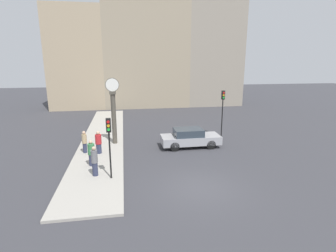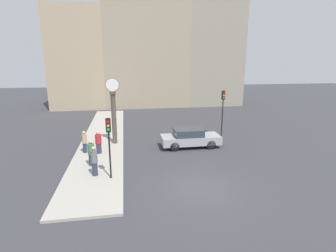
{
  "view_description": "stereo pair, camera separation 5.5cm",
  "coord_description": "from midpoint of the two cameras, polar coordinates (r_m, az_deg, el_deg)",
  "views": [
    {
      "loc": [
        -3.76,
        -12.17,
        6.47
      ],
      "look_at": [
        -0.6,
        6.51,
        1.8
      ],
      "focal_mm": 28.0,
      "sensor_mm": 36.0,
      "label": 1
    },
    {
      "loc": [
        -3.71,
        -12.18,
        6.47
      ],
      "look_at": [
        -0.6,
        6.51,
        1.8
      ],
      "focal_mm": 28.0,
      "sensor_mm": 36.0,
      "label": 2
    }
  ],
  "objects": [
    {
      "name": "street_clock",
      "position": [
        20.83,
        -11.84,
        2.93
      ],
      "size": [
        1.05,
        0.47,
        5.15
      ],
      "color": "#4C473D",
      "rests_on": "sidewalk_corner"
    },
    {
      "name": "pedestrian_green_hoodie",
      "position": [
        17.02,
        -16.42,
        -5.7
      ],
      "size": [
        0.41,
        0.41,
        1.64
      ],
      "color": "#2D334C",
      "rests_on": "sidewalk_corner"
    },
    {
      "name": "pedestrian_grey_jacket",
      "position": [
        15.49,
        -15.79,
        -7.38
      ],
      "size": [
        0.37,
        0.37,
        1.74
      ],
      "color": "#2D334C",
      "rests_on": "sidewalk_corner"
    },
    {
      "name": "traffic_light_far",
      "position": [
        23.16,
        11.77,
        4.68
      ],
      "size": [
        0.26,
        0.24,
        4.07
      ],
      "color": "black",
      "rests_on": "ground_plane"
    },
    {
      "name": "building_row",
      "position": [
        39.17,
        -3.97,
        16.8
      ],
      "size": [
        27.37,
        5.0,
        19.46
      ],
      "color": "tan",
      "rests_on": "ground_plane"
    },
    {
      "name": "traffic_light_near",
      "position": [
        14.44,
        -12.82,
        -2.07
      ],
      "size": [
        0.26,
        0.24,
        3.42
      ],
      "color": "black",
      "rests_on": "sidewalk_corner"
    },
    {
      "name": "sedan_car",
      "position": [
        20.36,
        4.72,
        -2.55
      ],
      "size": [
        4.53,
        1.8,
        1.47
      ],
      "color": "#9E9EA3",
      "rests_on": "ground_plane"
    },
    {
      "name": "pedestrian_red_top",
      "position": [
        19.13,
        -14.97,
        -3.49
      ],
      "size": [
        0.44,
        0.44,
        1.63
      ],
      "color": "#2D334C",
      "rests_on": "sidewalk_corner"
    },
    {
      "name": "ground_plane",
      "position": [
        14.29,
        6.82,
        -13.2
      ],
      "size": [
        120.0,
        120.0,
        0.0
      ],
      "primitive_type": "plane",
      "color": "#38383D"
    },
    {
      "name": "pedestrian_tan_coat",
      "position": [
        19.53,
        -17.8,
        -3.31
      ],
      "size": [
        0.34,
        0.34,
        1.59
      ],
      "color": "#2D334C",
      "rests_on": "sidewalk_corner"
    },
    {
      "name": "sidewalk_corner",
      "position": [
        23.45,
        -13.93,
        -2.43
      ],
      "size": [
        3.37,
        24.6,
        0.14
      ],
      "primitive_type": "cube",
      "color": "#A39E93",
      "rests_on": "ground_plane"
    }
  ]
}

